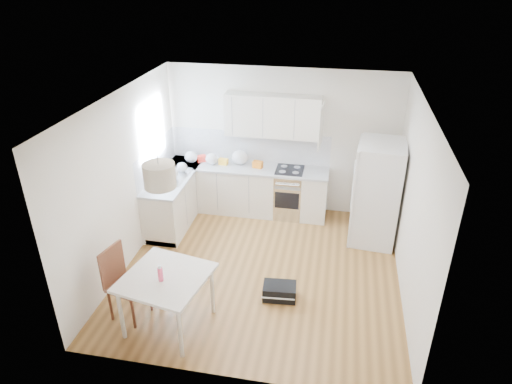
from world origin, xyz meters
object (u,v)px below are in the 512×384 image
dining_chair (128,284)px  gym_bag (280,291)px  dining_table (166,282)px  refrigerator (378,193)px

dining_chair → gym_bag: 2.10m
dining_chair → gym_bag: bearing=34.4°
dining_table → gym_bag: bearing=41.9°
dining_table → gym_bag: (1.35, 0.81, -0.60)m
dining_chair → gym_bag: size_ratio=2.22×
dining_table → refrigerator: bearing=55.6°
refrigerator → gym_bag: bearing=-120.8°
dining_chair → gym_bag: (1.92, 0.73, -0.41)m
dining_table → dining_chair: dining_chair is taller
refrigerator → gym_bag: size_ratio=3.74×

